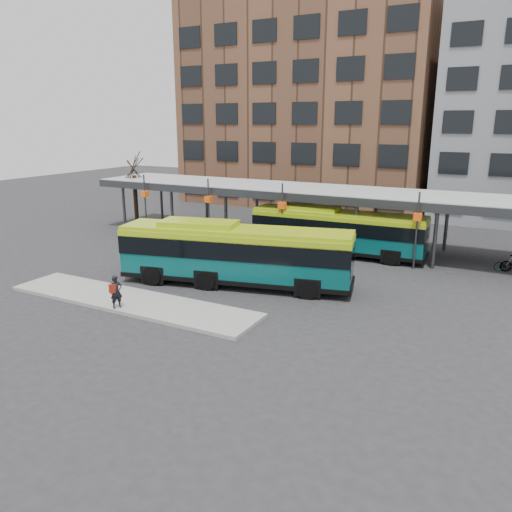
{
  "coord_description": "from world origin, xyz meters",
  "views": [
    {
      "loc": [
        11.19,
        -21.02,
        8.88
      ],
      "look_at": [
        -0.99,
        2.07,
        1.8
      ],
      "focal_mm": 35.0,
      "sensor_mm": 36.0,
      "label": 1
    }
  ],
  "objects": [
    {
      "name": "bus_front",
      "position": [
        -2.29,
        1.98,
        1.84
      ],
      "size": [
        13.11,
        5.52,
        3.54
      ],
      "rotation": [
        0.0,
        0.0,
        0.23
      ],
      "color": "#064A4A",
      "rests_on": "ground"
    },
    {
      "name": "pedestrian",
      "position": [
        -5.25,
        -4.21,
        0.99
      ],
      "size": [
        0.61,
        0.7,
        1.6
      ],
      "rotation": [
        0.0,
        0.0,
        1.08
      ],
      "color": "black",
      "rests_on": "boarding_island"
    },
    {
      "name": "bus_rear",
      "position": [
        0.53,
        10.98,
        1.68
      ],
      "size": [
        11.82,
        2.99,
        3.23
      ],
      "rotation": [
        0.0,
        0.0,
        0.04
      ],
      "color": "#064A4A",
      "rests_on": "ground"
    },
    {
      "name": "tree",
      "position": [
        -18.0,
        12.0,
        2.43
      ],
      "size": [
        1.64,
        1.64,
        5.6
      ],
      "color": "black",
      "rests_on": "ground"
    },
    {
      "name": "canopy",
      "position": [
        -0.06,
        12.87,
        3.91
      ],
      "size": [
        40.0,
        6.53,
        4.8
      ],
      "color": "#999B9E",
      "rests_on": "ground"
    },
    {
      "name": "boarding_island",
      "position": [
        -5.5,
        -3.0,
        0.09
      ],
      "size": [
        14.0,
        3.0,
        0.18
      ],
      "primitive_type": "cube",
      "color": "gray",
      "rests_on": "ground"
    },
    {
      "name": "building_brick",
      "position": [
        -10.0,
        32.0,
        11.0
      ],
      "size": [
        26.0,
        14.0,
        22.0
      ],
      "primitive_type": "cube",
      "color": "brown",
      "rests_on": "ground"
    },
    {
      "name": "ground",
      "position": [
        0.0,
        0.0,
        0.0
      ],
      "size": [
        120.0,
        120.0,
        0.0
      ],
      "primitive_type": "plane",
      "color": "#28282B",
      "rests_on": "ground"
    }
  ]
}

